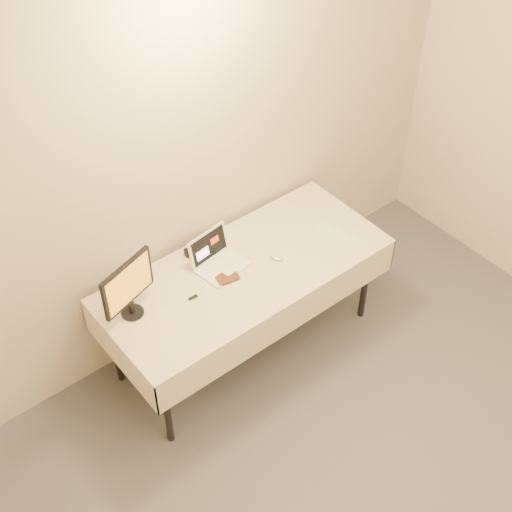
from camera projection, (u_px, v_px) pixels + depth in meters
back_wall at (197, 155)px, 4.26m from camera, size 4.00×0.10×2.70m
table at (245, 276)px, 4.47m from camera, size 1.86×0.81×0.74m
laptop at (217, 258)px, 4.42m from camera, size 0.34×0.30×0.21m
monitor at (128, 286)px, 4.00m from camera, size 0.37×0.17×0.39m
book at (212, 266)px, 4.31m from camera, size 0.14×0.05×0.19m
alarm_clock at (194, 250)px, 4.52m from camera, size 0.12×0.06×0.05m
clicker at (276, 257)px, 4.49m from camera, size 0.08×0.10×0.02m
paper_form at (334, 234)px, 4.66m from camera, size 0.16×0.28×0.00m
usb_dongle at (193, 297)px, 4.24m from camera, size 0.06×0.02×0.01m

